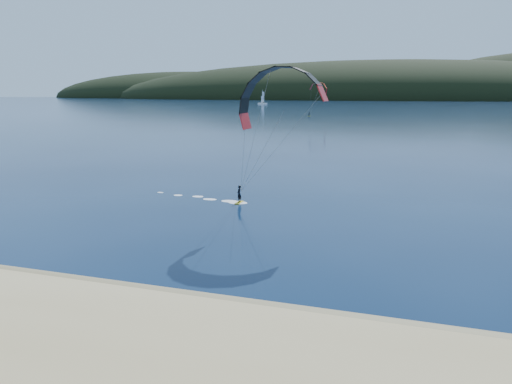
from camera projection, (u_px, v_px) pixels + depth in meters
The scene contains 6 objects.
ground at pixel (129, 340), 21.93m from camera, with size 1800.00×1800.00×0.00m, color #061731.
wet_sand at pixel (175, 299), 26.11m from camera, with size 220.00×2.50×0.10m.
headland at pixel (410, 99), 716.01m from camera, with size 1200.00×310.00×140.00m.
kitesurfer_near at pixel (280, 115), 39.17m from camera, with size 20.86×9.90×13.09m.
kitesurfer_far at pixel (318, 91), 214.12m from camera, with size 9.29×5.34×14.07m.
sailboat at pixel (263, 103), 422.40m from camera, with size 9.04×5.84×12.61m.
Camera 1 is at (11.65, -17.40, 10.92)m, focal length 34.39 mm.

